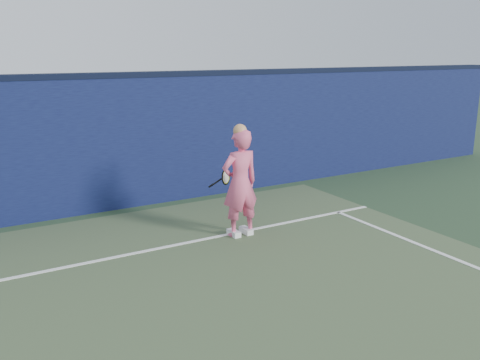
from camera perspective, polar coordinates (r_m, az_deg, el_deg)
backstop_wall at (r=9.77m, az=-21.25°, el=3.08°), size 24.00×0.40×2.50m
wall_cap at (r=9.63m, az=-21.95°, el=10.68°), size 24.00×0.42×0.10m
player at (r=8.27m, az=0.00°, el=-0.33°), size 0.66×0.44×1.87m
racket at (r=8.67m, az=-1.73°, el=0.27°), size 0.51×0.21×0.28m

